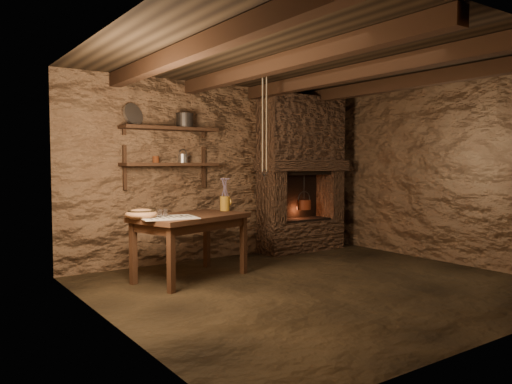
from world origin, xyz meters
TOP-DOWN VIEW (x-y plane):
  - floor at (0.00, 0.00)m, footprint 4.50×4.50m
  - back_wall at (0.00, 2.00)m, footprint 4.50×0.04m
  - front_wall at (0.00, -2.00)m, footprint 4.50×0.04m
  - left_wall at (-2.25, 0.00)m, footprint 0.04×4.00m
  - right_wall at (2.25, 0.00)m, footprint 0.04×4.00m
  - ceiling at (0.00, 0.00)m, footprint 4.50×4.00m
  - beam_far_left at (-1.50, 0.00)m, footprint 0.14×3.95m
  - beam_mid_left at (-0.50, 0.00)m, footprint 0.14×3.95m
  - beam_mid_right at (0.50, 0.00)m, footprint 0.14×3.95m
  - beam_far_right at (1.50, 0.00)m, footprint 0.14×3.95m
  - shelf_lower at (-0.85, 1.84)m, footprint 1.25×0.30m
  - shelf_upper at (-0.85, 1.84)m, footprint 1.25×0.30m
  - hearth at (1.25, 1.77)m, footprint 1.43×0.51m
  - work_table at (-0.97, 1.06)m, footprint 1.43×1.07m
  - linen_cloth at (-1.31, 0.92)m, footprint 0.66×0.56m
  - pewter_cutlery_row at (-1.31, 0.91)m, footprint 0.51×0.27m
  - drinking_glasses at (-1.29, 1.04)m, footprint 0.19×0.06m
  - stoneware_jug at (-0.39, 1.27)m, footprint 0.13×0.12m
  - wooden_bowl at (-1.55, 1.08)m, footprint 0.40×0.40m
  - iron_stockpot at (-0.64, 1.84)m, footprint 0.28×0.28m
  - tin_pan at (-1.30, 1.94)m, footprint 0.31×0.22m
  - small_kettle at (-0.67, 1.84)m, footprint 0.18×0.15m
  - rusty_tin at (-1.05, 1.84)m, footprint 0.09×0.09m
  - red_pot at (1.27, 1.72)m, footprint 0.23×0.22m
  - hanging_ropes at (0.05, 1.05)m, footprint 0.08×0.08m

SIDE VIEW (x-z plane):
  - floor at x=0.00m, z-range 0.00..0.00m
  - work_table at x=-0.97m, z-range 0.03..0.76m
  - red_pot at x=1.27m, z-range 0.43..0.97m
  - linen_cloth at x=-1.31m, z-range 0.73..0.74m
  - pewter_cutlery_row at x=-1.31m, z-range 0.74..0.75m
  - wooden_bowl at x=-1.55m, z-range 0.71..0.83m
  - drinking_glasses at x=-1.29m, z-range 0.74..0.81m
  - stoneware_jug at x=-0.39m, z-range 0.70..1.11m
  - back_wall at x=0.00m, z-range 0.00..2.40m
  - front_wall at x=0.00m, z-range 0.00..2.40m
  - left_wall at x=-2.25m, z-range 0.00..2.40m
  - right_wall at x=2.25m, z-range 0.00..2.40m
  - hearth at x=1.25m, z-range 0.08..2.38m
  - shelf_lower at x=-0.85m, z-range 1.28..1.32m
  - rusty_tin at x=-1.05m, z-range 1.32..1.40m
  - small_kettle at x=-0.67m, z-range 1.29..1.46m
  - shelf_upper at x=-0.85m, z-range 1.73..1.77m
  - hanging_ropes at x=0.05m, z-range 1.20..2.40m
  - iron_stockpot at x=-0.64m, z-range 1.77..1.93m
  - tin_pan at x=-1.30m, z-range 1.77..2.05m
  - beam_far_left at x=-1.50m, z-range 2.23..2.39m
  - beam_mid_left at x=-0.50m, z-range 2.23..2.39m
  - beam_mid_right at x=0.50m, z-range 2.23..2.39m
  - beam_far_right at x=1.50m, z-range 2.23..2.39m
  - ceiling at x=0.00m, z-range 2.38..2.42m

